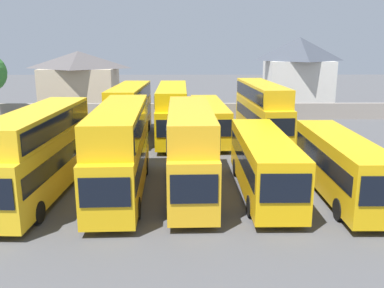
{
  "coord_description": "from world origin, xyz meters",
  "views": [
    {
      "loc": [
        -0.26,
        -22.74,
        8.58
      ],
      "look_at": [
        0.0,
        3.0,
        2.23
      ],
      "focal_mm": 39.17,
      "sensor_mm": 36.0,
      "label": 1
    }
  ],
  "objects_px": {
    "bus_5": "(341,163)",
    "bus_6": "(130,109)",
    "bus_4": "(264,161)",
    "bus_7": "(172,110)",
    "bus_1": "(40,149)",
    "bus_8": "(209,119)",
    "bus_9": "(262,108)",
    "house_terrace_left": "(80,80)",
    "house_terrace_centre": "(298,73)",
    "bus_2": "(120,146)",
    "bus_3": "(190,146)"
  },
  "relations": [
    {
      "from": "bus_3",
      "to": "bus_7",
      "type": "height_order",
      "value": "bus_3"
    },
    {
      "from": "bus_1",
      "to": "house_terrace_left",
      "type": "height_order",
      "value": "house_terrace_left"
    },
    {
      "from": "house_terrace_centre",
      "to": "bus_9",
      "type": "bearing_deg",
      "value": -113.62
    },
    {
      "from": "bus_5",
      "to": "bus_6",
      "type": "bearing_deg",
      "value": -136.4
    },
    {
      "from": "house_terrace_centre",
      "to": "bus_8",
      "type": "bearing_deg",
      "value": -125.09
    },
    {
      "from": "bus_8",
      "to": "bus_3",
      "type": "bearing_deg",
      "value": -10.27
    },
    {
      "from": "bus_5",
      "to": "bus_9",
      "type": "height_order",
      "value": "bus_9"
    },
    {
      "from": "bus_9",
      "to": "house_terrace_centre",
      "type": "xyz_separation_m",
      "value": [
        7.52,
        17.19,
        1.85
      ]
    },
    {
      "from": "bus_2",
      "to": "bus_3",
      "type": "bearing_deg",
      "value": 87.87
    },
    {
      "from": "bus_4",
      "to": "bus_7",
      "type": "height_order",
      "value": "bus_7"
    },
    {
      "from": "bus_1",
      "to": "bus_8",
      "type": "distance_m",
      "value": 17.37
    },
    {
      "from": "house_terrace_centre",
      "to": "bus_3",
      "type": "bearing_deg",
      "value": -114.2
    },
    {
      "from": "bus_2",
      "to": "bus_4",
      "type": "height_order",
      "value": "bus_2"
    },
    {
      "from": "bus_1",
      "to": "house_terrace_left",
      "type": "distance_m",
      "value": 31.45
    },
    {
      "from": "bus_2",
      "to": "bus_5",
      "type": "relative_size",
      "value": 1.09
    },
    {
      "from": "bus_2",
      "to": "house_terrace_centre",
      "type": "bearing_deg",
      "value": 147.82
    },
    {
      "from": "bus_2",
      "to": "bus_6",
      "type": "xyz_separation_m",
      "value": [
        -1.36,
        13.91,
        -0.15
      ]
    },
    {
      "from": "bus_1",
      "to": "house_terrace_left",
      "type": "relative_size",
      "value": 1.21
    },
    {
      "from": "bus_9",
      "to": "house_terrace_left",
      "type": "height_order",
      "value": "house_terrace_left"
    },
    {
      "from": "bus_4",
      "to": "bus_5",
      "type": "xyz_separation_m",
      "value": [
        4.21,
        -0.49,
        0.01
      ]
    },
    {
      "from": "bus_6",
      "to": "house_terrace_centre",
      "type": "xyz_separation_m",
      "value": [
        19.29,
        17.19,
        1.96
      ]
    },
    {
      "from": "bus_3",
      "to": "bus_9",
      "type": "relative_size",
      "value": 0.9
    },
    {
      "from": "bus_3",
      "to": "bus_8",
      "type": "xyz_separation_m",
      "value": [
        1.74,
        13.69,
        -0.91
      ]
    },
    {
      "from": "bus_5",
      "to": "house_terrace_centre",
      "type": "height_order",
      "value": "house_terrace_centre"
    },
    {
      "from": "bus_1",
      "to": "bus_9",
      "type": "relative_size",
      "value": 0.96
    },
    {
      "from": "bus_3",
      "to": "house_terrace_left",
      "type": "distance_m",
      "value": 33.54
    },
    {
      "from": "bus_1",
      "to": "bus_7",
      "type": "relative_size",
      "value": 1.01
    },
    {
      "from": "bus_2",
      "to": "bus_3",
      "type": "height_order",
      "value": "bus_2"
    },
    {
      "from": "bus_8",
      "to": "bus_9",
      "type": "relative_size",
      "value": 0.95
    },
    {
      "from": "bus_1",
      "to": "bus_8",
      "type": "xyz_separation_m",
      "value": [
        10.11,
        14.1,
        -0.89
      ]
    },
    {
      "from": "house_terrace_left",
      "to": "house_terrace_centre",
      "type": "bearing_deg",
      "value": 1.14
    },
    {
      "from": "house_terrace_left",
      "to": "bus_4",
      "type": "bearing_deg",
      "value": -59.55
    },
    {
      "from": "bus_3",
      "to": "bus_5",
      "type": "height_order",
      "value": "bus_3"
    },
    {
      "from": "bus_4",
      "to": "bus_1",
      "type": "bearing_deg",
      "value": -88.71
    },
    {
      "from": "bus_4",
      "to": "house_terrace_centre",
      "type": "bearing_deg",
      "value": 162.52
    },
    {
      "from": "bus_2",
      "to": "bus_8",
      "type": "height_order",
      "value": "bus_2"
    },
    {
      "from": "bus_6",
      "to": "house_terrace_left",
      "type": "bearing_deg",
      "value": -150.88
    },
    {
      "from": "bus_1",
      "to": "bus_6",
      "type": "relative_size",
      "value": 1.08
    },
    {
      "from": "bus_5",
      "to": "bus_7",
      "type": "xyz_separation_m",
      "value": [
        -9.9,
        14.15,
        0.73
      ]
    },
    {
      "from": "bus_1",
      "to": "bus_2",
      "type": "distance_m",
      "value": 4.43
    },
    {
      "from": "bus_1",
      "to": "house_terrace_centre",
      "type": "distance_m",
      "value": 38.67
    },
    {
      "from": "bus_6",
      "to": "bus_9",
      "type": "height_order",
      "value": "bus_9"
    },
    {
      "from": "bus_6",
      "to": "bus_7",
      "type": "height_order",
      "value": "same"
    },
    {
      "from": "bus_2",
      "to": "bus_3",
      "type": "distance_m",
      "value": 3.96
    },
    {
      "from": "bus_7",
      "to": "bus_5",
      "type": "bearing_deg",
      "value": 34.08
    },
    {
      "from": "house_terrace_left",
      "to": "bus_3",
      "type": "bearing_deg",
      "value": -65.63
    },
    {
      "from": "bus_4",
      "to": "bus_7",
      "type": "bearing_deg",
      "value": -157.47
    },
    {
      "from": "bus_4",
      "to": "house_terrace_left",
      "type": "relative_size",
      "value": 1.13
    },
    {
      "from": "bus_3",
      "to": "bus_9",
      "type": "height_order",
      "value": "bus_9"
    },
    {
      "from": "bus_1",
      "to": "bus_7",
      "type": "xyz_separation_m",
      "value": [
        6.87,
        13.96,
        -0.09
      ]
    }
  ]
}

